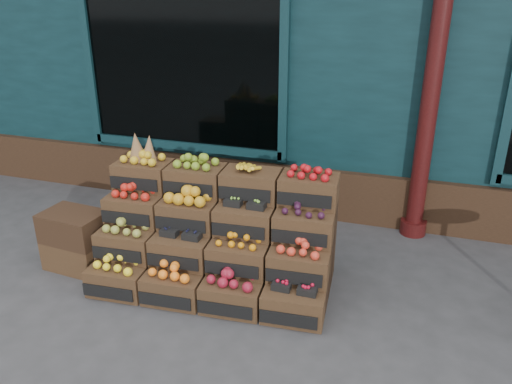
% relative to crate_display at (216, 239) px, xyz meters
% --- Properties ---
extents(ground, '(60.00, 60.00, 0.00)m').
position_rel_crate_display_xyz_m(ground, '(0.52, -0.52, -0.41)').
color(ground, '#38383B').
rests_on(ground, ground).
extents(crate_display, '(2.17, 1.18, 1.32)m').
position_rel_crate_display_xyz_m(crate_display, '(0.00, 0.00, 0.00)').
color(crate_display, '#402A19').
rests_on(crate_display, ground).
extents(spare_crates, '(0.61, 0.45, 0.58)m').
position_rel_crate_display_xyz_m(spare_crates, '(-1.37, -0.23, -0.12)').
color(spare_crates, '#402A19').
rests_on(spare_crates, ground).
extents(shopkeeper, '(0.86, 0.68, 2.08)m').
position_rel_crate_display_xyz_m(shopkeeper, '(-1.34, 2.31, 0.63)').
color(shopkeeper, '#134523').
rests_on(shopkeeper, ground).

